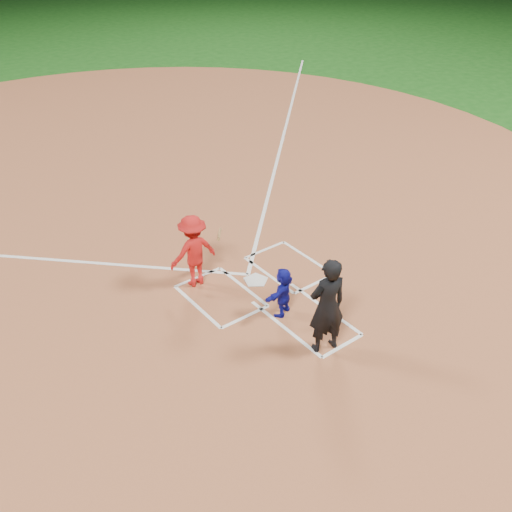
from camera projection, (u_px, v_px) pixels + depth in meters
ground at (256, 281)px, 13.03m from camera, size 120.00×120.00×0.00m
home_plate_dirt at (134, 189)px, 17.03m from camera, size 28.00×28.00×0.01m
home_plate at (256, 280)px, 13.02m from camera, size 0.60×0.60×0.02m
catcher at (283, 292)px, 11.73m from camera, size 1.07×0.69×1.10m
umpire at (327, 306)px, 10.56m from camera, size 0.84×0.65×2.04m
chalk_markings at (145, 197)px, 16.55m from camera, size 28.35×17.32×0.01m
batter_at_plate at (193, 251)px, 12.48m from camera, size 1.44×0.85×1.71m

